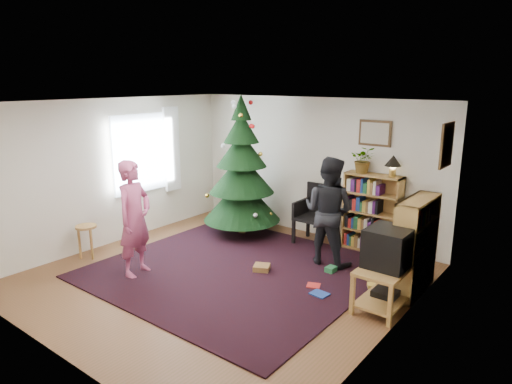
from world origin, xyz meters
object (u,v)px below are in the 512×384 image
Objects in this scene: bookshelf_right at (415,245)px; table_lamp at (393,162)px; crt_tv at (389,247)px; christmas_tree at (242,178)px; tv_stand at (386,282)px; armchair at (317,211)px; potted_plant at (364,160)px; person_standing at (135,219)px; stool at (87,233)px; picture_back at (375,133)px; bookshelf_back at (372,212)px; person_by_chair at (328,211)px; picture_right at (447,145)px.

bookshelf_right is 3.76× the size of table_lamp.
bookshelf_right is at bearing -54.01° from table_lamp.
christmas_tree is at bearing 161.73° from crt_tv.
tv_stand is 2.47m from armchair.
potted_plant is at bearing 13.30° from armchair.
bookshelf_right is (3.34, -0.43, -0.40)m from christmas_tree.
person_standing is 4.93× the size of table_lamp.
crt_tv reaches higher than armchair.
stool is 4.99m from table_lamp.
table_lamp is (0.50, 0.00, 0.01)m from potted_plant.
bookshelf_right is 2.35× the size of crt_tv.
person_standing is (-3.28, -1.29, 0.06)m from crt_tv.
picture_back is at bearing 119.73° from crt_tv.
person_standing is at bearing -117.25° from armchair.
bookshelf_back is 0.77× the size of person_by_chair.
christmas_tree reaches higher than potted_plant.
bookshelf_right is 0.77× the size of person_by_chair.
potted_plant reaches higher than table_lamp.
stool is (-3.35, -3.25, -1.53)m from picture_back.
table_lamp is (0.60, 0.94, 0.69)m from person_by_chair.
potted_plant is 0.50m from table_lamp.
armchair is 0.61× the size of person_by_chair.
potted_plant is (2.10, 3.02, 0.67)m from person_standing.
bookshelf_right is 1.91m from potted_plant.
crt_tv is at bearing -102.70° from picture_right.
potted_plant is at bearing 49.70° from bookshelf_right.
crt_tv is 4.64m from stool.
picture_back is 1.56m from person_by_chair.
bookshelf_back is at bearing 119.52° from tv_stand.
person_by_chair is at bearing 148.31° from tv_stand.
picture_right reaches higher than tv_stand.
picture_back reaches higher than armchair.
picture_right is 1.39m from bookshelf_right.
table_lamp is (0.39, -0.14, -0.42)m from picture_back.
person_by_chair is (1.94, -0.27, -0.22)m from christmas_tree.
armchair is 3.86m from stool.
christmas_tree is 7.40× the size of table_lamp.
person_by_chair is (-1.54, -0.35, -1.11)m from picture_right.
crt_tv is at bearing -81.71° from person_standing.
picture_right is 1.65m from crt_tv.
christmas_tree is 2.80m from stool.
table_lamp reaches higher than crt_tv.
crt_tv is (1.07, -1.87, -1.16)m from picture_back.
stool is 3.84m from person_by_chair.
crt_tv is (-0.26, -1.14, -1.16)m from picture_right.
stool is at bearing -137.84° from bookshelf_back.
stool is (-4.54, -2.01, -0.24)m from bookshelf_right.
person_standing reaches higher than person_by_chair.
bookshelf_back is at bearing 0.00° from potted_plant.
picture_back is at bearing 43.84° from bookshelf_right.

